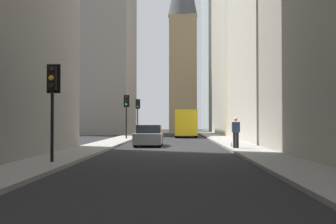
% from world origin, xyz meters
% --- Properties ---
extents(ground_plane, '(135.00, 135.00, 0.00)m').
position_xyz_m(ground_plane, '(0.00, 0.00, 0.00)').
color(ground_plane, black).
extents(sidewalk_right, '(90.00, 2.20, 0.14)m').
position_xyz_m(sidewalk_right, '(0.00, 4.50, 0.07)').
color(sidewalk_right, gray).
rests_on(sidewalk_right, ground_plane).
extents(sidewalk_left, '(90.00, 2.20, 0.14)m').
position_xyz_m(sidewalk_left, '(0.00, -4.50, 0.07)').
color(sidewalk_left, gray).
rests_on(sidewalk_left, ground_plane).
extents(building_left_far, '(19.16, 10.50, 26.16)m').
position_xyz_m(building_left_far, '(28.20, -10.59, 13.09)').
color(building_left_far, beige).
rests_on(building_left_far, ground_plane).
extents(building_right_far, '(13.14, 10.50, 24.10)m').
position_xyz_m(building_right_far, '(31.76, 10.59, 12.06)').
color(building_right_far, gray).
rests_on(building_right_far, ground_plane).
extents(church_spire, '(4.73, 4.73, 30.90)m').
position_xyz_m(church_spire, '(42.16, -1.38, 16.17)').
color(church_spire, '#9E8966').
rests_on(church_spire, ground_plane).
extents(delivery_truck, '(6.46, 2.25, 2.84)m').
position_xyz_m(delivery_truck, '(19.39, -1.40, 1.46)').
color(delivery_truck, yellow).
rests_on(delivery_truck, ground_plane).
extents(hatchback_grey, '(4.30, 1.78, 1.42)m').
position_xyz_m(hatchback_grey, '(2.55, 1.40, 0.66)').
color(hatchback_grey, slate).
rests_on(hatchback_grey, ground_plane).
extents(traffic_light_foreground, '(0.43, 0.52, 3.67)m').
position_xyz_m(traffic_light_foreground, '(-10.43, 4.16, 2.83)').
color(traffic_light_foreground, black).
rests_on(traffic_light_foreground, sidewalk_right).
extents(traffic_light_midblock, '(0.43, 0.52, 4.06)m').
position_xyz_m(traffic_light_midblock, '(22.20, 3.96, 3.12)').
color(traffic_light_midblock, black).
rests_on(traffic_light_midblock, sidewalk_right).
extents(traffic_light_far_junction, '(0.43, 0.52, 3.91)m').
position_xyz_m(traffic_light_far_junction, '(12.27, 4.07, 3.01)').
color(traffic_light_far_junction, black).
rests_on(traffic_light_far_junction, sidewalk_right).
extents(pedestrian, '(0.26, 0.44, 1.74)m').
position_xyz_m(pedestrian, '(-1.72, -3.85, 1.09)').
color(pedestrian, black).
rests_on(pedestrian, sidewalk_left).
extents(discarded_bottle, '(0.07, 0.07, 0.27)m').
position_xyz_m(discarded_bottle, '(-0.37, -3.77, 0.25)').
color(discarded_bottle, '#999EA3').
rests_on(discarded_bottle, sidewalk_left).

